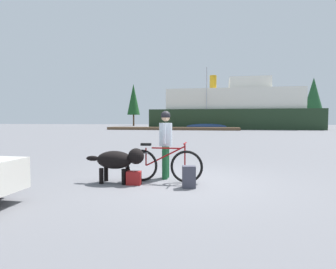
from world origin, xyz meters
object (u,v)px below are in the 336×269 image
Objects in this scene: dog at (118,160)px; sailboat_moored at (206,126)px; person_cyclist at (166,138)px; ferry_boat at (233,110)px; handbag_pannier at (134,178)px; bicycle at (163,165)px; backpack at (189,177)px.

sailboat_moored reaches higher than dog.
ferry_boat is at bearing 84.86° from person_cyclist.
sailboat_moored is (0.00, 36.04, 0.38)m from handbag_pannier.
person_cyclist is (-0.03, 0.43, 0.60)m from bicycle.
person_cyclist reaches higher than backpack.
person_cyclist is 5.23× the size of handbag_pannier.
backpack is (0.64, -0.42, -0.17)m from bicycle.
ferry_boat is at bearing 83.57° from dog.
dog is 4.37× the size of handbag_pannier.
handbag_pannier is (-1.24, 0.04, -0.08)m from backpack.
bicycle is 0.79m from backpack.
backpack is at bearing -5.25° from dog.
person_cyclist is 1.31m from handbag_pannier.
handbag_pannier is (-0.57, -0.81, -0.85)m from person_cyclist.
bicycle is 3.84× the size of backpack.
dog is 2.96× the size of backpack.
backpack is 36.10m from sailboat_moored.
person_cyclist is at bearing 35.96° from dog.
dog is at bearing -96.43° from ferry_boat.
backpack is at bearing -88.03° from sailboat_moored.
person_cyclist is at bearing 93.81° from bicycle.
person_cyclist is at bearing 54.87° from handbag_pannier.
ferry_boat reaches higher than backpack.
handbag_pannier is 36.04m from sailboat_moored.
ferry_boat is at bearing 84.96° from bicycle.
ferry_boat is at bearing 85.93° from backpack.
ferry_boat is (4.48, 39.75, 2.52)m from dog.
ferry_boat reaches higher than bicycle.
bicycle reaches higher than backpack.
bicycle is 0.07× the size of ferry_boat.
ferry_boat reaches higher than handbag_pannier.
handbag_pannier is at bearing -147.63° from bicycle.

